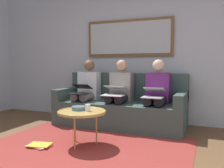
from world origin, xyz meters
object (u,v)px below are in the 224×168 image
(cup, at_px, (88,108))
(bowl, at_px, (79,108))
(laptop_white, at_px, (115,91))
(laptop_black, at_px, (80,89))
(magazine_stack, at_px, (39,145))
(couch, at_px, (121,107))
(coffee_table, at_px, (82,112))
(person_right, at_px, (87,89))
(laptop_silver, at_px, (153,93))
(person_middle, at_px, (120,91))
(person_left, at_px, (157,92))
(framed_mirror, at_px, (129,38))

(cup, xyz_separation_m, bowl, (0.14, -0.02, -0.02))
(laptop_white, bearing_deg, bowl, 78.83)
(laptop_black, bearing_deg, magazine_stack, 93.36)
(couch, height_order, bowl, couch)
(coffee_table, bearing_deg, magazine_stack, 28.99)
(person_right, bearing_deg, laptop_black, 90.00)
(couch, xyz_separation_m, laptop_silver, (-0.64, 0.31, 0.31))
(laptop_black, bearing_deg, couch, -154.76)
(bowl, bearing_deg, cup, 171.48)
(person_middle, bearing_deg, person_left, 180.00)
(person_left, xyz_separation_m, person_right, (1.28, 0.00, 0.00))
(laptop_black, xyz_separation_m, magazine_stack, (-0.07, 1.18, -0.61))
(laptop_silver, xyz_separation_m, laptop_black, (1.28, -0.01, 0.00))
(laptop_silver, bearing_deg, magazine_stack, 44.08)
(cup, height_order, laptop_black, laptop_black)
(cup, xyz_separation_m, laptop_black, (0.62, -0.88, 0.13))
(coffee_table, relative_size, person_right, 0.55)
(cup, bearing_deg, person_right, -61.13)
(laptop_silver, height_order, laptop_black, laptop_black)
(bowl, bearing_deg, laptop_black, -61.32)
(laptop_silver, xyz_separation_m, person_middle, (0.64, -0.24, -0.02))
(framed_mirror, bearing_deg, laptop_white, 90.00)
(coffee_table, height_order, laptop_black, laptop_black)
(bowl, height_order, laptop_silver, laptop_silver)
(couch, distance_m, person_left, 0.71)
(person_right, height_order, laptop_black, person_right)
(framed_mirror, xyz_separation_m, laptop_black, (0.64, 0.69, -0.92))
(person_left, relative_size, laptop_silver, 3.27)
(cup, relative_size, laptop_black, 0.24)
(cup, bearing_deg, magazine_stack, 28.61)
(coffee_table, relative_size, magazine_stack, 1.94)
(bowl, xyz_separation_m, person_left, (-0.81, -1.09, 0.13))
(magazine_stack, bearing_deg, cup, -151.39)
(coffee_table, xyz_separation_m, person_left, (-0.73, -1.15, 0.17))
(bowl, distance_m, person_left, 1.37)
(bowl, bearing_deg, person_middle, -98.77)
(laptop_white, xyz_separation_m, magazine_stack, (0.57, 1.17, -0.61))
(person_left, relative_size, person_right, 1.00)
(laptop_white, distance_m, laptop_black, 0.64)
(coffee_table, bearing_deg, laptop_silver, -128.91)
(bowl, relative_size, magazine_stack, 0.60)
(cup, height_order, laptop_silver, laptop_silver)
(framed_mirror, xyz_separation_m, person_middle, (0.00, 0.46, -0.94))
(person_left, bearing_deg, bowl, 53.53)
(coffee_table, relative_size, person_left, 0.55)
(couch, xyz_separation_m, framed_mirror, (0.00, -0.39, 1.24))
(person_left, height_order, magazine_stack, person_left)
(bowl, relative_size, person_right, 0.17)
(laptop_white, relative_size, magazine_stack, 1.14)
(person_left, xyz_separation_m, laptop_white, (0.64, 0.24, 0.02))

